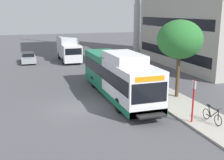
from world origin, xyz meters
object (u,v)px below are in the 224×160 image
bus_stop_sign_pole (193,98)px  parked_car_far_lane (28,58)px  box_truck_background (68,48)px  street_tree_near_stop (180,40)px  bicycle_parked (212,116)px  transit_bus (118,75)px

bus_stop_sign_pole → parked_car_far_lane: bus_stop_sign_pole is taller
bus_stop_sign_pole → box_truck_background: bearing=97.6°
street_tree_near_stop → box_truck_background: size_ratio=0.84×
box_truck_background → bicycle_parked: bearing=-80.1°
street_tree_near_stop → parked_car_far_lane: size_ratio=1.30×
transit_bus → street_tree_near_stop: (4.20, -1.92, 2.84)m
parked_car_far_lane → street_tree_near_stop: bearing=-62.4°
bus_stop_sign_pole → bicycle_parked: size_ratio=1.48×
bus_stop_sign_pole → bicycle_parked: bearing=-21.8°
transit_bus → bus_stop_sign_pole: bearing=-70.9°
bus_stop_sign_pole → bicycle_parked: (1.09, -0.44, -1.09)m
bus_stop_sign_pole → parked_car_far_lane: size_ratio=0.58×
transit_bus → bus_stop_sign_pole: 7.16m
street_tree_near_stop → parked_car_far_lane: street_tree_near_stop is taller
street_tree_near_stop → box_truck_background: bearing=104.6°
street_tree_near_stop → parked_car_far_lane: bearing=117.6°
bicycle_parked → parked_car_far_lane: 26.93m
transit_bus → parked_car_far_lane: (-6.20, 17.95, -1.04)m
box_truck_background → transit_bus: bearing=-87.1°
transit_bus → box_truck_background: transit_bus is taller
street_tree_near_stop → bus_stop_sign_pole: bearing=-111.0°
transit_bus → parked_car_far_lane: bearing=109.1°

